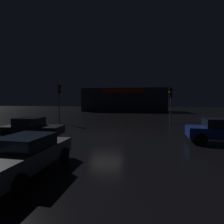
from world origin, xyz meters
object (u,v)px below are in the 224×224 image
(store_building, at_px, (124,100))
(car_far, at_px, (220,131))
(traffic_signal_main, at_px, (171,99))
(car_crossing, at_px, (26,154))
(traffic_signal_opposite, at_px, (59,95))
(car_near, at_px, (32,128))

(store_building, height_order, car_far, store_building)
(traffic_signal_main, height_order, car_crossing, traffic_signal_main)
(car_crossing, bearing_deg, traffic_signal_main, 62.74)
(traffic_signal_main, bearing_deg, car_far, -80.08)
(store_building, distance_m, traffic_signal_main, 24.68)
(traffic_signal_opposite, xyz_separation_m, car_crossing, (5.12, -13.72, -2.68))
(store_building, relative_size, car_crossing, 4.58)
(car_far, xyz_separation_m, car_crossing, (-9.32, -6.08, -0.09))
(car_near, height_order, car_far, car_far)
(car_far, distance_m, car_crossing, 11.13)
(store_building, bearing_deg, car_far, -74.81)
(traffic_signal_opposite, distance_m, car_crossing, 14.89)
(store_building, xyz_separation_m, car_far, (8.84, -32.56, -1.99))
(car_crossing, bearing_deg, car_far, 33.12)
(store_building, bearing_deg, car_near, -96.73)
(car_near, bearing_deg, traffic_signal_opposite, 101.88)
(car_crossing, bearing_deg, traffic_signal_opposite, 110.47)
(traffic_signal_main, distance_m, car_crossing, 17.08)
(car_near, height_order, car_crossing, car_near)
(car_crossing, bearing_deg, store_building, 89.28)
(car_near, bearing_deg, car_crossing, -58.60)
(car_far, relative_size, car_crossing, 0.92)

